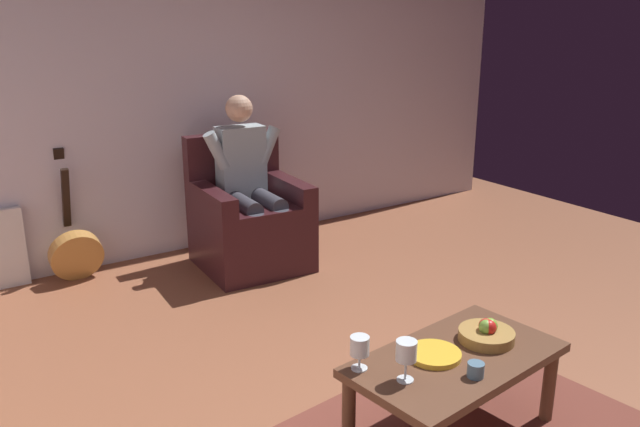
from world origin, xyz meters
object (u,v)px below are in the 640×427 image
object	(u,v)px
person_seated	(249,179)
candle_jar	(476,370)
decorative_dish	(433,354)
coffee_table	(455,367)
fruit_bowl	(487,333)
wine_glass_far	(406,353)
guitar	(75,251)
armchair	(249,222)
wine_glass_near	(360,348)

from	to	relation	value
person_seated	candle_jar	xyz separation A→B (m)	(0.28, 2.50, -0.24)
decorative_dish	candle_jar	bearing A→B (deg)	98.44
coffee_table	candle_jar	bearing A→B (deg)	70.67
person_seated	decorative_dish	size ratio (longest dim) A/B	5.34
fruit_bowl	candle_jar	bearing A→B (deg)	34.94
wine_glass_far	fruit_bowl	world-z (taller)	wine_glass_far
person_seated	coffee_table	bearing A→B (deg)	88.20
guitar	fruit_bowl	bearing A→B (deg)	112.66
armchair	wine_glass_far	size ratio (longest dim) A/B	5.42
wine_glass_near	decorative_dish	distance (m)	0.35
fruit_bowl	person_seated	bearing A→B (deg)	-90.15
wine_glass_far	fruit_bowl	bearing A→B (deg)	-174.55
candle_jar	coffee_table	bearing A→B (deg)	-109.33
coffee_table	fruit_bowl	distance (m)	0.23
coffee_table	decorative_dish	size ratio (longest dim) A/B	4.31
armchair	wine_glass_near	distance (m)	2.31
wine_glass_far	fruit_bowl	size ratio (longest dim) A/B	0.70
wine_glass_far	candle_jar	distance (m)	0.31
candle_jar	guitar	bearing A→B (deg)	-73.34
wine_glass_far	decorative_dish	xyz separation A→B (m)	(-0.23, -0.08, -0.11)
armchair	guitar	distance (m)	1.24
person_seated	wine_glass_far	xyz separation A→B (m)	(0.53, 2.36, -0.14)
guitar	candle_jar	size ratio (longest dim) A/B	13.38
armchair	wine_glass_near	world-z (taller)	armchair
guitar	person_seated	bearing A→B (deg)	158.72
person_seated	candle_jar	distance (m)	2.53
coffee_table	wine_glass_far	distance (m)	0.37
person_seated	fruit_bowl	size ratio (longest dim) A/B	5.00
coffee_table	candle_jar	world-z (taller)	candle_jar
armchair	wine_glass_near	bearing A→B (deg)	77.48
wine_glass_far	person_seated	bearing A→B (deg)	-102.74
armchair	decorative_dish	xyz separation A→B (m)	(0.31, 2.32, 0.08)
guitar	candle_jar	xyz separation A→B (m)	(-0.88, 2.95, 0.22)
wine_glass_far	decorative_dish	distance (m)	0.26
guitar	wine_glass_far	distance (m)	2.90
armchair	candle_jar	size ratio (longest dim) A/B	13.77
candle_jar	decorative_dish	bearing A→B (deg)	-81.56
armchair	decorative_dish	size ratio (longest dim) A/B	4.07
coffee_table	candle_jar	xyz separation A→B (m)	(0.06, 0.17, 0.09)
wine_glass_near	fruit_bowl	bearing A→B (deg)	168.79
wine_glass_far	candle_jar	xyz separation A→B (m)	(-0.26, 0.14, -0.09)
person_seated	wine_glass_near	size ratio (longest dim) A/B	8.51
guitar	decorative_dish	world-z (taller)	guitar
armchair	person_seated	size ratio (longest dim) A/B	0.76
coffee_table	wine_glass_near	distance (m)	0.47
fruit_bowl	decorative_dish	bearing A→B (deg)	-4.75
wine_glass_near	candle_jar	world-z (taller)	wine_glass_near
person_seated	wine_glass_far	distance (m)	2.43
wine_glass_near	decorative_dish	xyz separation A→B (m)	(-0.33, 0.10, -0.09)
armchair	guitar	world-z (taller)	armchair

